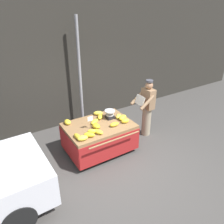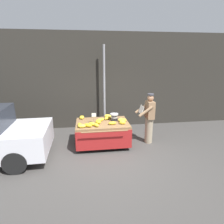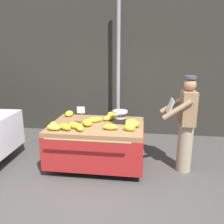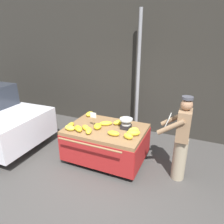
{
  "view_description": "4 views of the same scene",
  "coord_description": "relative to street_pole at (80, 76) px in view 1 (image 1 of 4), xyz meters",
  "views": [
    {
      "loc": [
        -2.5,
        -3.3,
        3.66
      ],
      "look_at": [
        0.23,
        1.07,
        1.06
      ],
      "focal_mm": 35.7,
      "sensor_mm": 36.0,
      "label": 1
    },
    {
      "loc": [
        -0.66,
        -4.78,
        2.81
      ],
      "look_at": [
        0.15,
        1.04,
        1.15
      ],
      "focal_mm": 30.33,
      "sensor_mm": 36.0,
      "label": 2
    },
    {
      "loc": [
        0.66,
        -2.96,
        2.12
      ],
      "look_at": [
        0.1,
        1.14,
        1.03
      ],
      "focal_mm": 37.54,
      "sensor_mm": 36.0,
      "label": 3
    },
    {
      "loc": [
        1.6,
        -2.63,
        2.74
      ],
      "look_at": [
        -0.06,
        1.13,
        1.17
      ],
      "focal_mm": 33.01,
      "sensor_mm": 36.0,
      "label": 4
    }
  ],
  "objects": [
    {
      "name": "street_pole",
      "position": [
        0.0,
        0.0,
        0.0
      ],
      "size": [
        0.09,
        0.09,
        3.33
      ],
      "primitive_type": "cylinder",
      "color": "gray",
      "rests_on": "ground"
    },
    {
      "name": "banana_bunch_3",
      "position": [
        -0.89,
        -1.07,
        -0.8
      ],
      "size": [
        0.17,
        0.23,
        0.11
      ],
      "primitive_type": "ellipsoid",
      "rotation": [
        0.0,
        0.0,
        3.09
      ],
      "color": "yellow",
      "rests_on": "banana_cart"
    },
    {
      "name": "banana_bunch_9",
      "position": [
        -0.45,
        -1.89,
        -0.8
      ],
      "size": [
        0.23,
        0.3,
        0.1
      ],
      "primitive_type": "ellipsoid",
      "rotation": [
        0.0,
        0.0,
        0.43
      ],
      "color": "yellow",
      "rests_on": "banana_cart"
    },
    {
      "name": "banana_bunch_7",
      "position": [
        0.07,
        -1.79,
        -0.8
      ],
      "size": [
        0.26,
        0.14,
        0.1
      ],
      "primitive_type": "ellipsoid",
      "rotation": [
        0.0,
        0.0,
        1.61
      ],
      "color": "gold",
      "rests_on": "banana_cart"
    },
    {
      "name": "banana_bunch_0",
      "position": [
        -0.28,
        -1.4,
        -0.81
      ],
      "size": [
        0.31,
        0.26,
        0.1
      ],
      "primitive_type": "ellipsoid",
      "rotation": [
        0.0,
        0.0,
        2.13
      ],
      "color": "yellow",
      "rests_on": "banana_cart"
    },
    {
      "name": "banana_bunch_8",
      "position": [
        0.39,
        -1.8,
        -0.79
      ],
      "size": [
        0.23,
        0.17,
        0.12
      ],
      "primitive_type": "ellipsoid",
      "rotation": [
        0.0,
        0.0,
        1.3
      ],
      "color": "yellow",
      "rests_on": "banana_cart"
    },
    {
      "name": "banana_bunch_6",
      "position": [
        -0.88,
        -1.94,
        -0.8
      ],
      "size": [
        0.26,
        0.19,
        0.11
      ],
      "primitive_type": "ellipsoid",
      "rotation": [
        0.0,
        0.0,
        1.44
      ],
      "color": "yellow",
      "rests_on": "banana_cart"
    },
    {
      "name": "banana_bunch_1",
      "position": [
        0.01,
        -1.04,
        -0.8
      ],
      "size": [
        0.3,
        0.25,
        0.12
      ],
      "primitive_type": "ellipsoid",
      "rotation": [
        0.0,
        0.0,
        1.04
      ],
      "color": "yellow",
      "rests_on": "banana_cart"
    },
    {
      "name": "weighing_scale",
      "position": [
        0.19,
        -1.38,
        -0.74
      ],
      "size": [
        0.28,
        0.28,
        0.24
      ],
      "color": "black",
      "rests_on": "banana_cart"
    },
    {
      "name": "vendor_person",
      "position": [
        1.35,
        -1.53,
        -0.79
      ],
      "size": [
        0.59,
        0.52,
        1.71
      ],
      "color": "gray",
      "rests_on": "ground"
    },
    {
      "name": "banana_bunch_13",
      "position": [
        -0.95,
        -1.81,
        -0.8
      ],
      "size": [
        0.13,
        0.26,
        0.1
      ],
      "primitive_type": "ellipsoid",
      "rotation": [
        0.0,
        0.0,
        0.09
      ],
      "color": "gold",
      "rests_on": "banana_cart"
    },
    {
      "name": "back_wall",
      "position": [
        -0.05,
        0.47,
        0.26
      ],
      "size": [
        16.0,
        0.24,
        3.84
      ],
      "primitive_type": "cube",
      "color": "#2D2B26",
      "rests_on": "ground"
    },
    {
      "name": "banana_bunch_4",
      "position": [
        -0.03,
        -1.24,
        -0.8
      ],
      "size": [
        0.28,
        0.31,
        0.11
      ],
      "primitive_type": "ellipsoid",
      "rotation": [
        0.0,
        0.0,
        2.48
      ],
      "color": "yellow",
      "rests_on": "banana_cart"
    },
    {
      "name": "banana_bunch_10",
      "position": [
        -0.57,
        -1.81,
        -0.8
      ],
      "size": [
        0.25,
        0.21,
        0.12
      ],
      "primitive_type": "ellipsoid",
      "rotation": [
        0.0,
        0.0,
        1.06
      ],
      "color": "yellow",
      "rests_on": "banana_cart"
    },
    {
      "name": "price_sign",
      "position": [
        -0.5,
        -1.59,
        -0.61
      ],
      "size": [
        0.14,
        0.01,
        0.34
      ],
      "color": "#997A51",
      "rests_on": "banana_cart"
    },
    {
      "name": "ground_plane",
      "position": [
        -0.05,
        -2.58,
        -1.66
      ],
      "size": [
        60.0,
        60.0,
        0.0
      ],
      "primitive_type": "plane",
      "color": "#423F3D"
    },
    {
      "name": "banana_bunch_11",
      "position": [
        0.4,
        -1.49,
        -0.8
      ],
      "size": [
        0.26,
        0.24,
        0.11
      ],
      "primitive_type": "ellipsoid",
      "rotation": [
        0.0,
        0.0,
        2.21
      ],
      "color": "yellow",
      "rests_on": "banana_cart"
    },
    {
      "name": "banana_cart",
      "position": [
        -0.22,
        -1.52,
        -1.06
      ],
      "size": [
        1.72,
        1.4,
        0.81
      ],
      "color": "olive",
      "rests_on": "ground"
    },
    {
      "name": "banana_bunch_2",
      "position": [
        0.44,
        -1.62,
        -0.79
      ],
      "size": [
        0.32,
        0.27,
        0.12
      ],
      "primitive_type": "ellipsoid",
      "rotation": [
        0.0,
        0.0,
        2.03
      ],
      "color": "yellow",
      "rests_on": "banana_cart"
    },
    {
      "name": "banana_bunch_12",
      "position": [
        -0.69,
        -1.9,
        -0.8
      ],
      "size": [
        0.29,
        0.27,
        0.11
      ],
      "primitive_type": "ellipsoid",
      "rotation": [
        0.0,
        0.0,
        0.88
      ],
      "color": "gold",
      "rests_on": "banana_cart"
    },
    {
      "name": "banana_bunch_5",
      "position": [
        -0.37,
        -1.64,
        -0.8
      ],
      "size": [
        0.22,
        0.26,
        0.12
      ],
      "primitive_type": "ellipsoid",
      "rotation": [
        0.0,
        0.0,
        0.27
      ],
      "color": "gold",
      "rests_on": "banana_cart"
    }
  ]
}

